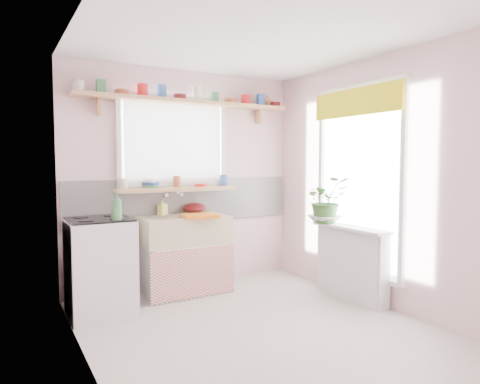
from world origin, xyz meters
TOP-DOWN VIEW (x-y plane):
  - room at (0.66, 0.86)m, footprint 3.20×3.20m
  - sink_unit at (-0.15, 1.29)m, footprint 0.95×0.65m
  - cooker at (-1.10, 1.05)m, footprint 0.58×0.58m
  - radiator_ledge at (1.30, 0.20)m, footprint 0.22×0.95m
  - windowsill at (-0.15, 1.48)m, footprint 1.40×0.22m
  - pine_shelf at (0.00, 1.47)m, footprint 2.52×0.24m
  - shelf_crockery at (-0.04, 1.47)m, footprint 2.47×0.11m
  - sill_crockery at (-0.15, 1.48)m, footprint 1.35×0.11m
  - dish_tray at (-0.03, 1.10)m, footprint 0.42×0.34m
  - colander at (0.07, 1.50)m, footprint 0.28×0.28m
  - jade_plant at (1.21, 0.51)m, footprint 0.54×0.49m
  - fruit_bowl at (1.21, 0.54)m, footprint 0.35×0.35m
  - herb_pot at (1.21, 0.48)m, footprint 0.13×0.10m
  - soap_bottle_sink at (-0.32, 1.50)m, footprint 0.11×0.11m
  - sill_cup at (-0.47, 1.54)m, footprint 0.14×0.14m
  - sill_bowl at (-0.44, 1.54)m, footprint 0.26×0.26m
  - shelf_vase at (1.11, 1.53)m, footprint 0.16×0.16m
  - cooker_bottle at (-0.99, 0.83)m, footprint 0.14×0.14m
  - fruit at (1.22, 0.54)m, footprint 0.20×0.14m

SIDE VIEW (x-z plane):
  - radiator_ledge at x=1.30m, z-range 0.01..0.78m
  - sink_unit at x=-0.15m, z-range -0.13..0.99m
  - cooker at x=-1.10m, z-range 0.00..0.92m
  - fruit_bowl at x=1.21m, z-range 0.78..0.86m
  - dish_tray at x=-0.03m, z-range 0.85..0.89m
  - herb_pot at x=1.21m, z-range 0.78..0.98m
  - fruit at x=1.22m, z-range 0.83..0.93m
  - colander at x=0.07m, z-range 0.85..0.97m
  - soap_bottle_sink at x=-0.32m, z-range 0.85..1.04m
  - jade_plant at x=1.21m, z-range 0.78..1.28m
  - cooker_bottle at x=-0.99m, z-range 0.92..1.18m
  - windowsill at x=-0.15m, z-range 1.12..1.16m
  - sill_bowl at x=-0.44m, z-range 1.16..1.22m
  - sill_cup at x=-0.47m, z-range 1.16..1.26m
  - sill_crockery at x=-0.15m, z-range 1.16..1.28m
  - room at x=0.66m, z-range -0.23..2.97m
  - pine_shelf at x=0.00m, z-range 2.10..2.14m
  - shelf_crockery at x=-0.04m, z-range 2.13..2.25m
  - shelf_vase at x=1.11m, z-range 2.14..2.28m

